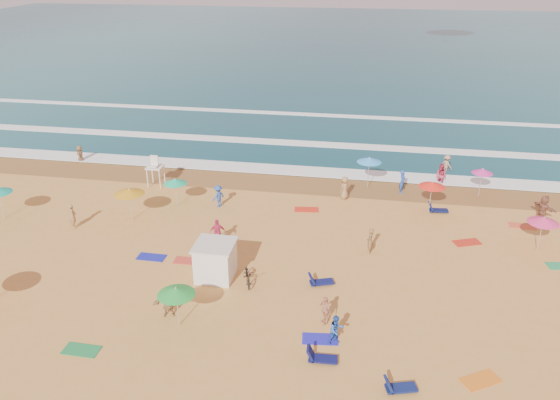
# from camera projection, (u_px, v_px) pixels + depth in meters

# --- Properties ---
(ground) EXTENTS (220.00, 220.00, 0.00)m
(ground) POSITION_uv_depth(u_px,v_px,m) (261.00, 265.00, 31.91)
(ground) COLOR gold
(ground) RESTS_ON ground
(ocean) EXTENTS (220.00, 140.00, 0.18)m
(ocean) POSITION_uv_depth(u_px,v_px,m) (347.00, 43.00, 107.11)
(ocean) COLOR #0C4756
(ocean) RESTS_ON ground
(wet_sand) EXTENTS (220.00, 220.00, 0.00)m
(wet_sand) POSITION_uv_depth(u_px,v_px,m) (293.00, 183.00, 43.10)
(wet_sand) COLOR olive
(wet_sand) RESTS_ON ground
(surf_foam) EXTENTS (200.00, 18.70, 0.05)m
(surf_foam) POSITION_uv_depth(u_px,v_px,m) (307.00, 146.00, 50.95)
(surf_foam) COLOR white
(surf_foam) RESTS_ON ground
(cabana) EXTENTS (2.00, 2.00, 2.00)m
(cabana) POSITION_uv_depth(u_px,v_px,m) (215.00, 262.00, 30.38)
(cabana) COLOR white
(cabana) RESTS_ON ground
(cabana_roof) EXTENTS (2.20, 2.20, 0.12)m
(cabana_roof) POSITION_uv_depth(u_px,v_px,m) (214.00, 245.00, 29.94)
(cabana_roof) COLOR silver
(cabana_roof) RESTS_ON cabana
(bicycle) EXTENTS (1.20, 1.97, 0.98)m
(bicycle) POSITION_uv_depth(u_px,v_px,m) (248.00, 275.00, 30.04)
(bicycle) COLOR black
(bicycle) RESTS_ON ground
(lifeguard_stand) EXTENTS (1.20, 1.20, 2.10)m
(lifeguard_stand) POSITION_uv_depth(u_px,v_px,m) (156.00, 173.00, 42.27)
(lifeguard_stand) COLOR white
(lifeguard_stand) RESTS_ON ground
(beach_umbrellas) EXTENTS (53.76, 30.98, 0.81)m
(beach_umbrellas) POSITION_uv_depth(u_px,v_px,m) (295.00, 231.00, 31.34)
(beach_umbrellas) COLOR #F03575
(beach_umbrellas) RESTS_ON ground
(loungers) EXTENTS (54.53, 21.47, 0.34)m
(loungers) POSITION_uv_depth(u_px,v_px,m) (382.00, 310.00, 27.68)
(loungers) COLOR #0F194F
(loungers) RESTS_ON ground
(towels) EXTENTS (41.38, 17.56, 0.03)m
(towels) POSITION_uv_depth(u_px,v_px,m) (298.00, 274.00, 31.03)
(towels) COLOR #B0162E
(towels) RESTS_ON ground
(beachgoers) EXTENTS (37.61, 29.48, 2.14)m
(beachgoers) POSITION_uv_depth(u_px,v_px,m) (300.00, 217.00, 35.86)
(beachgoers) COLOR tan
(beachgoers) RESTS_ON ground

